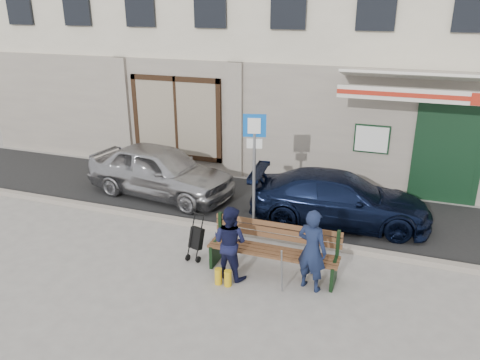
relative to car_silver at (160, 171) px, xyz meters
The scene contains 10 objects.
ground 4.00m from the car_silver, 46.91° to the right, with size 80.00×80.00×0.00m, color #9E9991.
asphalt_lane 2.78m from the car_silver, ahead, with size 60.00×3.20×0.01m, color #282828.
curb 3.09m from the car_silver, 27.15° to the right, with size 60.00×0.18×0.12m, color #9E9384.
car_silver is the anchor object (origin of this frame).
car_navy 4.56m from the car_silver, ahead, with size 1.62×3.98×1.15m, color black.
parking_sign 3.20m from the car_silver, 19.67° to the right, with size 0.47×0.15×2.56m.
bench 4.57m from the car_silver, 35.59° to the right, with size 2.40×1.17×0.98m.
man 5.36m from the car_silver, 32.74° to the right, with size 0.54×0.36×1.49m, color #151F3C.
woman 4.29m from the car_silver, 44.47° to the right, with size 0.67×0.52×1.37m, color #121432.
stroller 3.43m from the car_silver, 49.79° to the right, with size 0.31×0.40×0.90m.
Camera 1 is at (3.03, -7.00, 4.66)m, focal length 35.00 mm.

